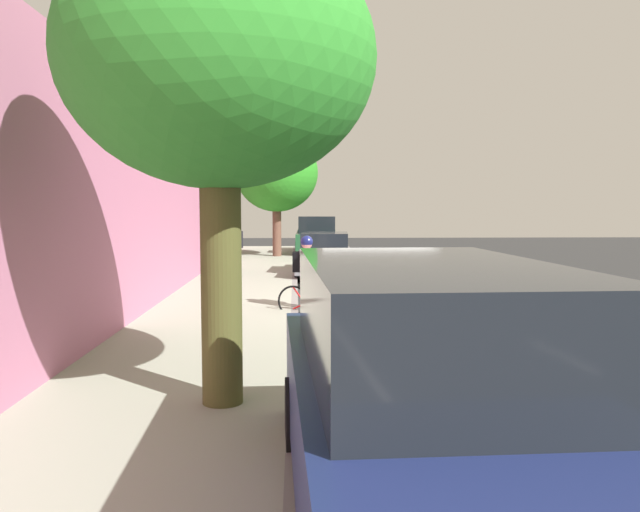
% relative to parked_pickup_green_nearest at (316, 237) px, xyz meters
% --- Properties ---
extents(ground, '(67.63, 67.63, 0.00)m').
position_rel_parked_pickup_green_nearest_xyz_m(ground, '(-0.80, 16.30, -0.90)').
color(ground, '#2A2A2A').
extents(sidewalk, '(3.06, 42.27, 0.17)m').
position_rel_parked_pickup_green_nearest_xyz_m(sidewalk, '(2.68, 16.30, -0.82)').
color(sidewalk, '#9A9F8A').
rests_on(sidewalk, ground).
extents(curb_edge, '(0.16, 42.27, 0.17)m').
position_rel_parked_pickup_green_nearest_xyz_m(curb_edge, '(1.07, 16.30, -0.82)').
color(curb_edge, gray).
rests_on(curb_edge, ground).
extents(lane_stripe_centre, '(0.14, 40.00, 0.01)m').
position_rel_parked_pickup_green_nearest_xyz_m(lane_stripe_centre, '(-3.69, 15.17, -0.90)').
color(lane_stripe_centre, white).
rests_on(lane_stripe_centre, ground).
extents(lane_stripe_bike_edge, '(0.12, 42.27, 0.01)m').
position_rel_parked_pickup_green_nearest_xyz_m(lane_stripe_bike_edge, '(-0.40, 16.30, -0.90)').
color(lane_stripe_bike_edge, white).
rests_on(lane_stripe_bike_edge, ground).
extents(building_facade, '(0.50, 42.27, 4.78)m').
position_rel_parked_pickup_green_nearest_xyz_m(building_facade, '(4.46, 16.30, 1.49)').
color(building_facade, '#B96B8C').
rests_on(building_facade, ground).
extents(parked_pickup_green_nearest, '(2.13, 5.35, 1.95)m').
position_rel_parked_pickup_green_nearest_xyz_m(parked_pickup_green_nearest, '(0.00, 0.00, 0.00)').
color(parked_pickup_green_nearest, '#1E512D').
rests_on(parked_pickup_green_nearest, ground).
extents(parked_sedan_grey_second, '(2.07, 4.51, 1.52)m').
position_rel_parked_pickup_green_nearest_xyz_m(parked_sedan_grey_second, '(0.05, 9.43, -0.15)').
color(parked_sedan_grey_second, slate).
rests_on(parked_sedan_grey_second, ground).
extents(parked_suv_dark_blue_mid, '(2.10, 4.76, 1.99)m').
position_rel_parked_pickup_green_nearest_xyz_m(parked_suv_dark_blue_mid, '(0.12, 25.95, 0.13)').
color(parked_suv_dark_blue_mid, navy).
rests_on(parked_suv_dark_blue_mid, ground).
extents(bicycle_at_curb, '(1.68, 0.62, 0.75)m').
position_rel_parked_pickup_green_nearest_xyz_m(bicycle_at_curb, '(0.61, 17.27, -0.53)').
color(bicycle_at_curb, black).
rests_on(bicycle_at_curb, ground).
extents(cyclist_with_backpack, '(0.47, 0.61, 1.76)m').
position_rel_parked_pickup_green_nearest_xyz_m(cyclist_with_backpack, '(0.83, 16.81, 0.18)').
color(cyclist_with_backpack, '#C6B284').
rests_on(cyclist_with_backpack, ground).
extents(street_tree_near_cyclist, '(3.73, 3.73, 5.55)m').
position_rel_parked_pickup_green_nearest_xyz_m(street_tree_near_cyclist, '(1.88, 2.35, 3.03)').
color(street_tree_near_cyclist, brown).
rests_on(street_tree_near_cyclist, sidewalk).
extents(street_tree_mid_block, '(3.43, 3.43, 5.23)m').
position_rel_parked_pickup_green_nearest_xyz_m(street_tree_mid_block, '(1.88, 23.38, 3.04)').
color(street_tree_mid_block, '#4A4B22').
rests_on(street_tree_mid_block, sidewalk).
extents(pedestrian_on_phone, '(0.62, 0.26, 1.70)m').
position_rel_parked_pickup_green_nearest_xyz_m(pedestrian_on_phone, '(3.12, 9.58, 0.23)').
color(pedestrian_on_phone, black).
rests_on(pedestrian_on_phone, sidewalk).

